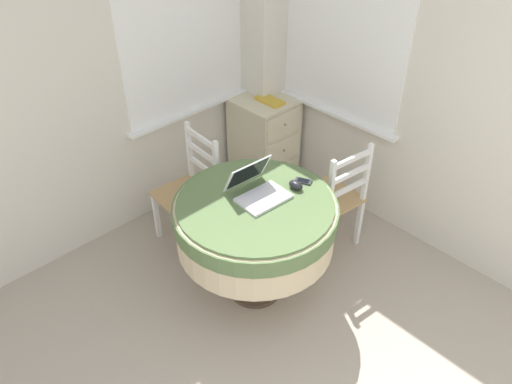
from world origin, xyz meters
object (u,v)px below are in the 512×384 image
(round_dining_table, at_px, (255,221))
(computer_mouse, at_px, (296,185))
(dining_chair_near_right_window, at_px, (333,199))
(cell_phone, at_px, (303,181))
(dining_chair_near_back_window, at_px, (190,192))
(corner_cabinet, at_px, (264,139))
(book_on_cabinet, at_px, (270,101))
(laptop, at_px, (258,189))

(round_dining_table, relative_size, computer_mouse, 10.13)
(round_dining_table, height_order, dining_chair_near_right_window, dining_chair_near_right_window)
(cell_phone, height_order, dining_chair_near_back_window, dining_chair_near_back_window)
(dining_chair_near_right_window, distance_m, corner_cabinet, 1.05)
(dining_chair_near_right_window, relative_size, corner_cabinet, 1.17)
(computer_mouse, xyz_separation_m, dining_chair_near_right_window, (0.46, 0.03, -0.37))
(dining_chair_near_back_window, bearing_deg, book_on_cabinet, 9.21)
(corner_cabinet, bearing_deg, dining_chair_near_right_window, -105.95)
(book_on_cabinet, bearing_deg, dining_chair_near_back_window, -170.79)
(laptop, height_order, dining_chair_near_back_window, laptop)
(round_dining_table, height_order, laptop, laptop)
(dining_chair_near_back_window, height_order, book_on_cabinet, dining_chair_near_back_window)
(dining_chair_near_back_window, bearing_deg, computer_mouse, -73.66)
(laptop, height_order, corner_cabinet, laptop)
(round_dining_table, bearing_deg, cell_phone, -9.14)
(computer_mouse, xyz_separation_m, dining_chair_near_back_window, (-0.24, 0.82, -0.37))
(laptop, height_order, book_on_cabinet, laptop)
(dining_chair_near_right_window, bearing_deg, cell_phone, -177.94)
(cell_phone, bearing_deg, laptop, 162.48)
(corner_cabinet, relative_size, book_on_cabinet, 3.10)
(computer_mouse, xyz_separation_m, book_on_cabinet, (0.74, 0.97, -0.02))
(laptop, bearing_deg, round_dining_table, -146.51)
(dining_chair_near_back_window, distance_m, corner_cabinet, 1.01)
(dining_chair_near_right_window, bearing_deg, dining_chair_near_back_window, 131.50)
(computer_mouse, relative_size, dining_chair_near_right_window, 0.11)
(round_dining_table, distance_m, laptop, 0.21)
(laptop, bearing_deg, corner_cabinet, 43.76)
(dining_chair_near_back_window, bearing_deg, dining_chair_near_right_window, -48.50)
(cell_phone, bearing_deg, book_on_cabinet, 55.74)
(book_on_cabinet, bearing_deg, cell_phone, -124.26)
(round_dining_table, distance_m, cell_phone, 0.41)
(round_dining_table, height_order, cell_phone, cell_phone)
(round_dining_table, distance_m, computer_mouse, 0.34)
(laptop, relative_size, cell_phone, 2.74)
(laptop, bearing_deg, dining_chair_near_right_window, -7.15)
(cell_phone, height_order, corner_cabinet, cell_phone)
(corner_cabinet, bearing_deg, computer_mouse, -125.64)
(dining_chair_near_right_window, xyz_separation_m, corner_cabinet, (0.29, 1.01, -0.05))
(computer_mouse, bearing_deg, corner_cabinet, 54.36)
(corner_cabinet, bearing_deg, round_dining_table, -136.75)
(round_dining_table, bearing_deg, dining_chair_near_back_window, 86.75)
(corner_cabinet, bearing_deg, book_on_cabinet, -93.23)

